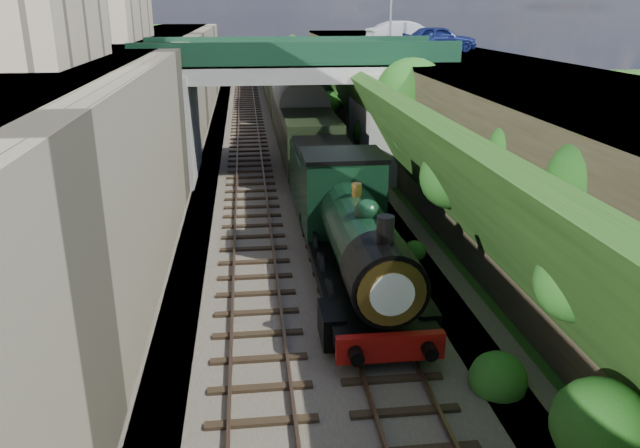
% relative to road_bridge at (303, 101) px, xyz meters
% --- Properties ---
extents(trackbed, '(10.00, 90.00, 0.20)m').
position_rel_road_bridge_xyz_m(trackbed, '(-0.94, -4.00, -3.98)').
color(trackbed, '#473F38').
rests_on(trackbed, ground).
extents(retaining_wall, '(1.00, 90.00, 7.00)m').
position_rel_road_bridge_xyz_m(retaining_wall, '(-6.44, -4.00, -0.58)').
color(retaining_wall, '#756B56').
rests_on(retaining_wall, ground).
extents(street_plateau_left, '(6.00, 90.00, 7.00)m').
position_rel_road_bridge_xyz_m(street_plateau_left, '(-9.94, -4.00, -0.58)').
color(street_plateau_left, '#262628').
rests_on(street_plateau_left, ground).
extents(street_plateau_right, '(8.00, 90.00, 6.25)m').
position_rel_road_bridge_xyz_m(street_plateau_right, '(8.56, -4.00, -0.95)').
color(street_plateau_right, '#262628').
rests_on(street_plateau_right, ground).
extents(embankment_slope, '(4.52, 90.00, 6.50)m').
position_rel_road_bridge_xyz_m(embankment_slope, '(4.10, -4.73, -1.25)').
color(embankment_slope, '#1E4714').
rests_on(embankment_slope, ground).
extents(track_left, '(2.50, 90.00, 0.20)m').
position_rel_road_bridge_xyz_m(track_left, '(-2.94, -4.00, -3.83)').
color(track_left, black).
rests_on(track_left, trackbed).
extents(track_right, '(2.50, 90.00, 0.20)m').
position_rel_road_bridge_xyz_m(track_right, '(0.26, -4.00, -3.83)').
color(track_right, black).
rests_on(track_right, trackbed).
extents(road_bridge, '(16.00, 6.40, 7.25)m').
position_rel_road_bridge_xyz_m(road_bridge, '(0.00, 0.00, 0.00)').
color(road_bridge, gray).
rests_on(road_bridge, ground).
extents(building_near, '(4.00, 8.00, 4.00)m').
position_rel_road_bridge_xyz_m(building_near, '(-10.44, -10.00, 4.92)').
color(building_near, gray).
rests_on(building_near, street_plateau_left).
extents(tree, '(3.60, 3.80, 6.60)m').
position_rel_road_bridge_xyz_m(tree, '(4.97, -3.97, 0.57)').
color(tree, black).
rests_on(tree, ground).
extents(car_blue, '(4.48, 1.89, 1.51)m').
position_rel_road_bridge_xyz_m(car_blue, '(8.71, 4.60, 2.93)').
color(car_blue, navy).
rests_on(car_blue, street_plateau_right).
extents(car_silver, '(5.36, 2.40, 1.71)m').
position_rel_road_bridge_xyz_m(car_silver, '(7.65, 8.41, 3.03)').
color(car_silver, silver).
rests_on(car_silver, street_plateau_right).
extents(locomotive, '(3.10, 10.22, 3.83)m').
position_rel_road_bridge_xyz_m(locomotive, '(0.26, -15.46, -2.18)').
color(locomotive, black).
rests_on(locomotive, trackbed).
extents(tender, '(2.70, 6.00, 3.05)m').
position_rel_road_bridge_xyz_m(tender, '(0.26, -8.09, -2.46)').
color(tender, black).
rests_on(tender, trackbed).
extents(coach_front, '(2.90, 18.00, 3.70)m').
position_rel_road_bridge_xyz_m(coach_front, '(0.26, 4.51, -2.03)').
color(coach_front, black).
rests_on(coach_front, trackbed).
extents(coach_middle, '(2.90, 18.00, 3.70)m').
position_rel_road_bridge_xyz_m(coach_middle, '(0.26, 23.31, -2.03)').
color(coach_middle, black).
rests_on(coach_middle, trackbed).
extents(coach_rear, '(2.90, 18.00, 3.70)m').
position_rel_road_bridge_xyz_m(coach_rear, '(0.26, 42.11, -2.03)').
color(coach_rear, black).
rests_on(coach_rear, trackbed).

